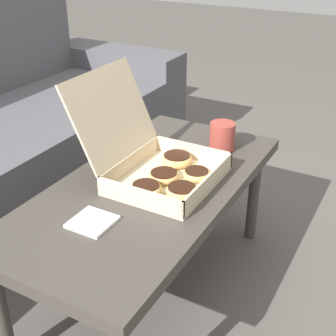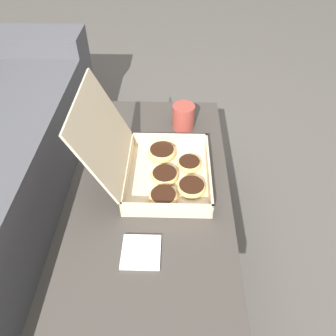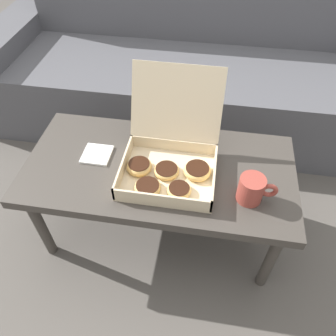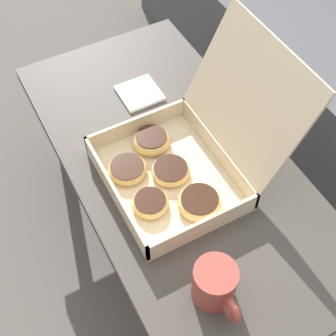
% 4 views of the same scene
% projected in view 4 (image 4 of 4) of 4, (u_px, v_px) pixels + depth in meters
% --- Properties ---
extents(ground_plane, '(12.00, 12.00, 0.00)m').
position_uv_depth(ground_plane, '(209.00, 223.00, 1.61)').
color(ground_plane, '#514C47').
extents(coffee_table, '(1.08, 0.53, 0.44)m').
position_uv_depth(coffee_table, '(176.00, 171.00, 1.25)').
color(coffee_table, '#3D3833').
rests_on(coffee_table, ground_plane).
extents(pastry_box, '(0.36, 0.42, 0.33)m').
position_uv_depth(pastry_box, '(180.00, 161.00, 1.14)').
color(pastry_box, beige).
rests_on(pastry_box, coffee_table).
extents(coffee_mug, '(0.14, 0.09, 0.10)m').
position_uv_depth(coffee_mug, '(215.00, 285.00, 0.96)').
color(coffee_mug, '#993D33').
rests_on(coffee_mug, coffee_table).
extents(napkin_stack, '(0.11, 0.11, 0.01)m').
position_uv_depth(napkin_stack, '(139.00, 93.00, 1.36)').
color(napkin_stack, white).
rests_on(napkin_stack, coffee_table).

